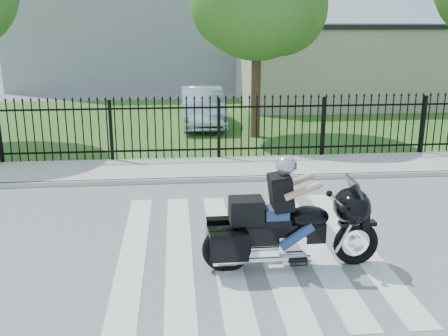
{
  "coord_description": "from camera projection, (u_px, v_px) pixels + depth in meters",
  "views": [
    {
      "loc": [
        -1.19,
        -8.46,
        3.92
      ],
      "look_at": [
        -0.25,
        1.74,
        1.0
      ],
      "focal_mm": 42.0,
      "sensor_mm": 36.0,
      "label": 1
    }
  ],
  "objects": [
    {
      "name": "building_low_roof",
      "position": [
        351.0,
        26.0,
        24.23
      ],
      "size": [
        10.2,
        6.2,
        0.2
      ],
      "primitive_type": "cube",
      "color": "black",
      "rests_on": "building_low"
    },
    {
      "name": "iron_fence",
      "position": [
        219.0,
        130.0,
        14.78
      ],
      "size": [
        26.0,
        0.04,
        1.8
      ],
      "color": "black",
      "rests_on": "ground"
    },
    {
      "name": "sidewalk",
      "position": [
        222.0,
        168.0,
        14.05
      ],
      "size": [
        40.0,
        2.0,
        0.12
      ],
      "primitive_type": "cube",
      "color": "#ADAAA3",
      "rests_on": "ground"
    },
    {
      "name": "parked_car",
      "position": [
        202.0,
        107.0,
        19.74
      ],
      "size": [
        1.57,
        4.37,
        1.44
      ],
      "primitive_type": "imported",
      "rotation": [
        0.0,
        0.0,
        0.01
      ],
      "color": "#AFC0DC",
      "rests_on": "grass_strip"
    },
    {
      "name": "building_low",
      "position": [
        349.0,
        67.0,
        24.74
      ],
      "size": [
        10.0,
        6.0,
        3.5
      ],
      "primitive_type": "cube",
      "color": "#BCB39D",
      "rests_on": "ground"
    },
    {
      "name": "ground",
      "position": [
        247.0,
        249.0,
        9.28
      ],
      "size": [
        120.0,
        120.0,
        0.0
      ],
      "primitive_type": "plane",
      "color": "slate",
      "rests_on": "ground"
    },
    {
      "name": "crosswalk",
      "position": [
        247.0,
        248.0,
        9.28
      ],
      "size": [
        5.0,
        5.5,
        0.01
      ],
      "primitive_type": null,
      "color": "silver",
      "rests_on": "ground"
    },
    {
      "name": "curb",
      "position": [
        225.0,
        179.0,
        13.09
      ],
      "size": [
        40.0,
        0.12,
        0.12
      ],
      "primitive_type": "cube",
      "color": "#ADAAA3",
      "rests_on": "ground"
    },
    {
      "name": "grass_strip",
      "position": [
        206.0,
        121.0,
        20.77
      ],
      "size": [
        40.0,
        12.0,
        0.02
      ],
      "primitive_type": "cube",
      "color": "#2B571D",
      "rests_on": "ground"
    },
    {
      "name": "motorcycle_rider",
      "position": [
        288.0,
        222.0,
        8.39
      ],
      "size": [
        2.93,
        0.87,
        1.94
      ],
      "rotation": [
        0.0,
        0.0,
        0.01
      ],
      "color": "black",
      "rests_on": "ground"
    }
  ]
}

